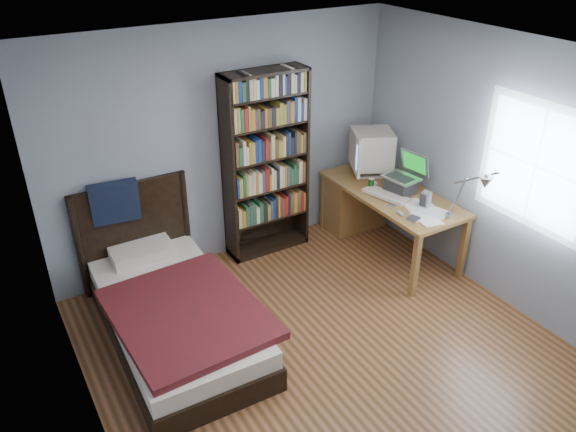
% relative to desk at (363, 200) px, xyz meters
% --- Properties ---
extents(room, '(4.20, 4.24, 2.50)m').
position_rel_desk_xyz_m(room, '(-1.48, -1.67, 0.83)').
color(room, '#543418').
rests_on(room, ground).
extents(desk, '(0.75, 1.69, 0.73)m').
position_rel_desk_xyz_m(desk, '(0.00, 0.00, 0.00)').
color(desk, brown).
rests_on(desk, floor).
extents(crt_monitor, '(0.62, 0.57, 0.53)m').
position_rel_desk_xyz_m(crt_monitor, '(0.07, 0.01, 0.61)').
color(crt_monitor, beige).
rests_on(crt_monitor, desk).
extents(laptop, '(0.39, 0.39, 0.43)m').
position_rel_desk_xyz_m(laptop, '(0.08, -0.53, 0.43)').
color(laptop, '#2D2D30').
rests_on(laptop, desk).
extents(desk_lamp, '(0.25, 0.56, 0.67)m').
position_rel_desk_xyz_m(desk_lamp, '(-0.01, -1.60, 0.85)').
color(desk_lamp, '#99999E').
rests_on(desk_lamp, desk).
extents(keyboard, '(0.32, 0.53, 0.05)m').
position_rel_desk_xyz_m(keyboard, '(-0.13, -0.53, 0.33)').
color(keyboard, beige).
rests_on(keyboard, desk).
extents(speaker, '(0.10, 0.10, 0.16)m').
position_rel_desk_xyz_m(speaker, '(0.07, -0.91, 0.39)').
color(speaker, gray).
rests_on(speaker, desk).
extents(soda_can, '(0.06, 0.06, 0.11)m').
position_rel_desk_xyz_m(soda_can, '(-0.14, -0.30, 0.37)').
color(soda_can, '#0B3C08').
rests_on(soda_can, desk).
extents(mouse, '(0.06, 0.11, 0.04)m').
position_rel_desk_xyz_m(mouse, '(-0.04, -0.22, 0.33)').
color(mouse, silver).
rests_on(mouse, desk).
extents(phone_silver, '(0.09, 0.10, 0.02)m').
position_rel_desk_xyz_m(phone_silver, '(-0.25, -0.74, 0.32)').
color(phone_silver, silver).
rests_on(phone_silver, desk).
extents(phone_grey, '(0.05, 0.09, 0.02)m').
position_rel_desk_xyz_m(phone_grey, '(-0.25, -0.92, 0.32)').
color(phone_grey, gray).
rests_on(phone_grey, desk).
extents(external_drive, '(0.14, 0.14, 0.02)m').
position_rel_desk_xyz_m(external_drive, '(-0.22, -1.07, 0.32)').
color(external_drive, gray).
rests_on(external_drive, desk).
extents(bookshelf, '(0.91, 0.30, 2.01)m').
position_rel_desk_xyz_m(bookshelf, '(-1.12, 0.26, 0.59)').
color(bookshelf, black).
rests_on(bookshelf, floor).
extents(bed, '(1.20, 2.19, 1.16)m').
position_rel_desk_xyz_m(bed, '(-2.56, -0.55, -0.17)').
color(bed, black).
rests_on(bed, floor).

